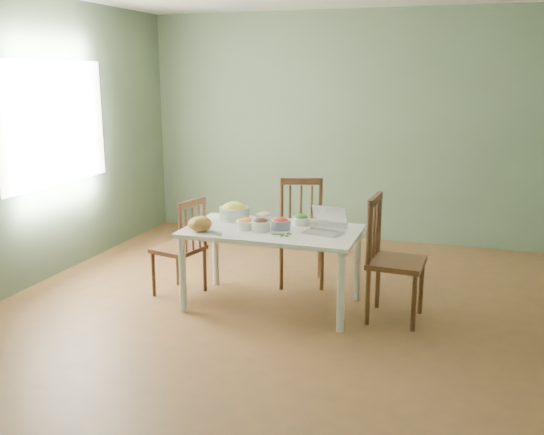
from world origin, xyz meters
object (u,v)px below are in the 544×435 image
(chair_right, at_px, (397,260))
(bowl_squash, at_px, (234,211))
(chair_far, at_px, (301,233))
(bread_boule, at_px, (200,224))
(laptop, at_px, (323,221))
(dining_table, at_px, (272,268))
(chair_left, at_px, (178,246))

(chair_right, relative_size, bowl_squash, 3.77)
(chair_far, xyz_separation_m, bowl_squash, (-0.51, -0.43, 0.27))
(bread_boule, distance_m, laptop, 1.02)
(dining_table, bearing_deg, bread_boule, -154.94)
(dining_table, xyz_separation_m, laptop, (0.44, -0.01, 0.45))
(bread_boule, bearing_deg, chair_left, 141.35)
(dining_table, height_order, chair_far, chair_far)
(dining_table, distance_m, chair_right, 1.06)
(laptop, bearing_deg, chair_right, 15.60)
(chair_far, height_order, bowl_squash, chair_far)
(bowl_squash, bearing_deg, chair_far, 39.76)
(chair_left, xyz_separation_m, laptop, (1.34, -0.03, 0.34))
(chair_left, height_order, chair_right, chair_right)
(chair_far, height_order, laptop, chair_far)
(chair_right, bearing_deg, dining_table, 95.56)
(dining_table, bearing_deg, bowl_squash, 153.41)
(chair_far, distance_m, chair_left, 1.16)
(dining_table, relative_size, chair_left, 1.64)
(dining_table, xyz_separation_m, chair_far, (0.08, 0.64, 0.15))
(chair_right, relative_size, bread_boule, 5.16)
(chair_left, relative_size, chair_right, 0.88)
(chair_left, distance_m, bread_boule, 0.54)
(chair_left, bearing_deg, bowl_squash, 124.51)
(chair_left, xyz_separation_m, chair_right, (1.94, 0.01, 0.06))
(chair_right, xyz_separation_m, bowl_squash, (-1.47, 0.18, 0.26))
(chair_left, height_order, laptop, chair_left)
(dining_table, relative_size, chair_right, 1.44)
(bowl_squash, bearing_deg, laptop, -14.37)
(dining_table, distance_m, bowl_squash, 0.64)
(chair_far, distance_m, chair_right, 1.14)
(chair_left, bearing_deg, laptop, 101.23)
(bread_boule, distance_m, bowl_squash, 0.49)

